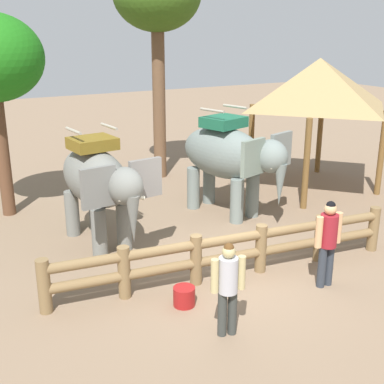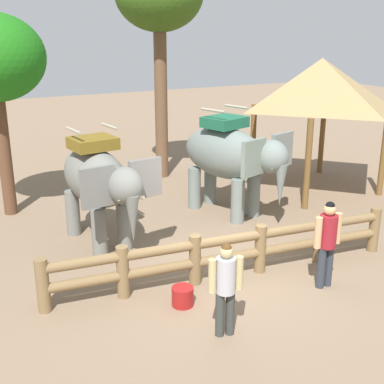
{
  "view_description": "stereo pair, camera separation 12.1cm",
  "coord_description": "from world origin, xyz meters",
  "px_view_note": "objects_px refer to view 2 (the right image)",
  "views": [
    {
      "loc": [
        -5.18,
        -8.21,
        4.98
      ],
      "look_at": [
        0.0,
        1.41,
        1.4
      ],
      "focal_mm": 47.55,
      "sensor_mm": 36.0,
      "label": 1
    },
    {
      "loc": [
        -5.08,
        -8.27,
        4.98
      ],
      "look_at": [
        0.0,
        1.41,
        1.4
      ],
      "focal_mm": 47.55,
      "sensor_mm": 36.0,
      "label": 2
    }
  ],
  "objects_px": {
    "elephant_center": "(230,156)",
    "thatched_shelter": "(321,84)",
    "tourist_woman_in_black": "(226,283)",
    "elephant_near_left": "(99,181)",
    "log_fence": "(229,251)",
    "feed_bucket": "(183,296)",
    "tourist_man_in_blue": "(327,238)"
  },
  "relations": [
    {
      "from": "tourist_man_in_blue",
      "to": "thatched_shelter",
      "type": "xyz_separation_m",
      "value": [
        4.11,
        5.15,
        2.27
      ]
    },
    {
      "from": "elephant_near_left",
      "to": "feed_bucket",
      "type": "xyz_separation_m",
      "value": [
        0.45,
        -3.38,
        -1.4
      ]
    },
    {
      "from": "elephant_center",
      "to": "tourist_man_in_blue",
      "type": "xyz_separation_m",
      "value": [
        -0.49,
        -4.41,
        -0.61
      ]
    },
    {
      "from": "elephant_center",
      "to": "feed_bucket",
      "type": "height_order",
      "value": "elephant_center"
    },
    {
      "from": "log_fence",
      "to": "elephant_near_left",
      "type": "height_order",
      "value": "elephant_near_left"
    },
    {
      "from": "tourist_woman_in_black",
      "to": "elephant_near_left",
      "type": "bearing_deg",
      "value": 98.12
    },
    {
      "from": "feed_bucket",
      "to": "tourist_woman_in_black",
      "type": "bearing_deg",
      "value": -80.24
    },
    {
      "from": "elephant_near_left",
      "to": "tourist_man_in_blue",
      "type": "bearing_deg",
      "value": -50.93
    },
    {
      "from": "elephant_center",
      "to": "feed_bucket",
      "type": "bearing_deg",
      "value": -131.56
    },
    {
      "from": "elephant_near_left",
      "to": "tourist_woman_in_black",
      "type": "bearing_deg",
      "value": -81.88
    },
    {
      "from": "thatched_shelter",
      "to": "log_fence",
      "type": "bearing_deg",
      "value": -144.99
    },
    {
      "from": "thatched_shelter",
      "to": "tourist_man_in_blue",
      "type": "bearing_deg",
      "value": -128.64
    },
    {
      "from": "log_fence",
      "to": "tourist_man_in_blue",
      "type": "height_order",
      "value": "tourist_man_in_blue"
    },
    {
      "from": "tourist_woman_in_black",
      "to": "thatched_shelter",
      "type": "height_order",
      "value": "thatched_shelter"
    },
    {
      "from": "log_fence",
      "to": "tourist_woman_in_black",
      "type": "xyz_separation_m",
      "value": [
        -1.13,
        -1.73,
        0.37
      ]
    },
    {
      "from": "thatched_shelter",
      "to": "feed_bucket",
      "type": "height_order",
      "value": "thatched_shelter"
    },
    {
      "from": "tourist_woman_in_black",
      "to": "feed_bucket",
      "type": "height_order",
      "value": "tourist_woman_in_black"
    },
    {
      "from": "tourist_woman_in_black",
      "to": "thatched_shelter",
      "type": "relative_size",
      "value": 0.41
    },
    {
      "from": "thatched_shelter",
      "to": "feed_bucket",
      "type": "xyz_separation_m",
      "value": [
        -6.95,
        -4.49,
        -3.12
      ]
    },
    {
      "from": "elephant_near_left",
      "to": "tourist_man_in_blue",
      "type": "xyz_separation_m",
      "value": [
        3.28,
        -4.04,
        -0.54
      ]
    },
    {
      "from": "elephant_center",
      "to": "tourist_woman_in_black",
      "type": "relative_size",
      "value": 2.09
    },
    {
      "from": "log_fence",
      "to": "tourist_woman_in_black",
      "type": "distance_m",
      "value": 2.1
    },
    {
      "from": "elephant_center",
      "to": "feed_bucket",
      "type": "relative_size",
      "value": 8.52
    },
    {
      "from": "thatched_shelter",
      "to": "feed_bucket",
      "type": "distance_m",
      "value": 8.84
    },
    {
      "from": "thatched_shelter",
      "to": "feed_bucket",
      "type": "bearing_deg",
      "value": -147.14
    },
    {
      "from": "elephant_near_left",
      "to": "thatched_shelter",
      "type": "height_order",
      "value": "thatched_shelter"
    },
    {
      "from": "tourist_man_in_blue",
      "to": "feed_bucket",
      "type": "bearing_deg",
      "value": 166.88
    },
    {
      "from": "elephant_center",
      "to": "thatched_shelter",
      "type": "xyz_separation_m",
      "value": [
        3.63,
        0.74,
        1.65
      ]
    },
    {
      "from": "elephant_near_left",
      "to": "thatched_shelter",
      "type": "relative_size",
      "value": 0.81
    },
    {
      "from": "tourist_woman_in_black",
      "to": "tourist_man_in_blue",
      "type": "xyz_separation_m",
      "value": [
        2.63,
        0.52,
        0.07
      ]
    },
    {
      "from": "log_fence",
      "to": "thatched_shelter",
      "type": "height_order",
      "value": "thatched_shelter"
    },
    {
      "from": "elephant_center",
      "to": "thatched_shelter",
      "type": "relative_size",
      "value": 0.86
    }
  ]
}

